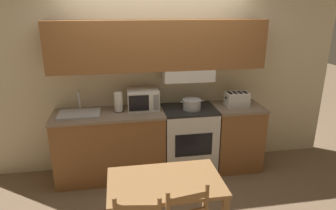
% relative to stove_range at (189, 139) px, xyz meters
% --- Properties ---
extents(ground_plane, '(16.00, 16.00, 0.00)m').
position_rel_stove_range_xyz_m(ground_plane, '(-0.39, 0.29, -0.47)').
color(ground_plane, '#7F664C').
extents(wall_back, '(5.23, 0.38, 2.55)m').
position_rel_stove_range_xyz_m(wall_back, '(-0.38, 0.23, 1.04)').
color(wall_back, beige).
rests_on(wall_back, ground_plane).
extents(lower_counter_main, '(1.45, 0.61, 0.93)m').
position_rel_stove_range_xyz_m(lower_counter_main, '(-1.09, -0.00, 0.00)').
color(lower_counter_main, brown).
rests_on(lower_counter_main, ground_plane).
extents(lower_counter_right_stub, '(0.67, 0.61, 0.93)m').
position_rel_stove_range_xyz_m(lower_counter_right_stub, '(0.70, -0.00, 0.00)').
color(lower_counter_right_stub, brown).
rests_on(lower_counter_right_stub, ground_plane).
extents(stove_range, '(0.72, 0.58, 0.93)m').
position_rel_stove_range_xyz_m(stove_range, '(0.00, 0.00, 0.00)').
color(stove_range, silver).
rests_on(stove_range, ground_plane).
extents(cooking_pot, '(0.33, 0.25, 0.14)m').
position_rel_stove_range_xyz_m(cooking_pot, '(0.02, -0.05, 0.54)').
color(cooking_pot, '#B7BABF').
rests_on(cooking_pot, stove_range).
extents(microwave, '(0.42, 0.33, 0.27)m').
position_rel_stove_range_xyz_m(microwave, '(-0.62, 0.09, 0.60)').
color(microwave, silver).
rests_on(microwave, lower_counter_main).
extents(toaster, '(0.33, 0.21, 0.19)m').
position_rel_stove_range_xyz_m(toaster, '(0.68, 0.01, 0.56)').
color(toaster, silver).
rests_on(toaster, lower_counter_right_stub).
extents(sink_basin, '(0.52, 0.35, 0.29)m').
position_rel_stove_range_xyz_m(sink_basin, '(-1.46, -0.00, 0.49)').
color(sink_basin, '#B7BABF').
rests_on(sink_basin, lower_counter_main).
extents(paper_towel_roll, '(0.13, 0.13, 0.26)m').
position_rel_stove_range_xyz_m(paper_towel_roll, '(-0.95, 0.04, 0.60)').
color(paper_towel_roll, black).
rests_on(paper_towel_roll, lower_counter_main).
extents(dining_table, '(1.05, 0.64, 0.74)m').
position_rel_stove_range_xyz_m(dining_table, '(-0.56, -1.40, 0.16)').
color(dining_table, '#9E7042').
rests_on(dining_table, ground_plane).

